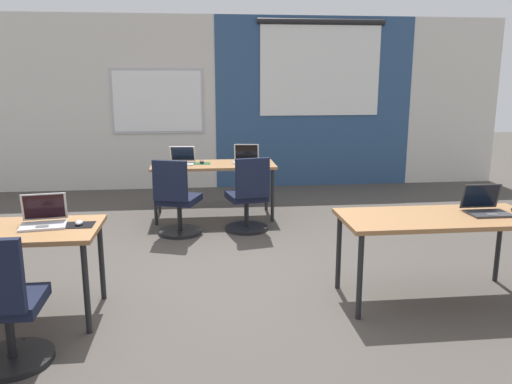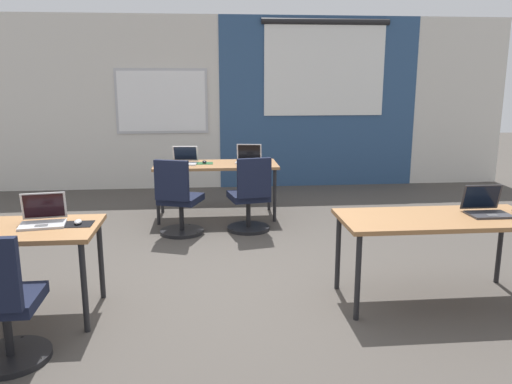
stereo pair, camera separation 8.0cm
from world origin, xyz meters
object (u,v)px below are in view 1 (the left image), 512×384
(desk_near_right, at_px, (438,223))
(laptop_near_right_end, at_px, (486,207))
(laptop_near_left_inner, at_px, (44,219))
(mouse_far_left, at_px, (202,162))
(laptop_far_right, at_px, (246,159))
(desk_far_center, at_px, (213,168))
(chair_far_right, at_px, (248,201))
(chair_far_left, at_px, (177,204))
(chair_near_left_inner, at_px, (4,314))
(laptop_far_left, at_px, (182,160))
(mouse_near_left_inner, at_px, (79,223))

(desk_near_right, height_order, laptop_near_right_end, laptop_near_right_end)
(desk_near_right, height_order, laptop_near_left_inner, laptop_near_left_inner)
(mouse_far_left, xyz_separation_m, laptop_far_right, (0.58, 0.03, 0.03))
(desk_far_center, bearing_deg, desk_near_right, -57.99)
(laptop_far_right, bearing_deg, laptop_near_right_end, -49.35)
(desk_near_right, bearing_deg, chair_far_right, 122.97)
(desk_far_center, xyz_separation_m, chair_far_right, (0.39, -0.70, -0.28))
(chair_far_left, height_order, chair_far_right, same)
(desk_near_right, xyz_separation_m, desk_far_center, (-1.75, 2.80, 0.00))
(chair_near_left_inner, bearing_deg, laptop_near_left_inner, -94.93)
(mouse_far_left, bearing_deg, laptop_near_left_inner, -113.96)
(chair_near_left_inner, relative_size, laptop_far_right, 2.50)
(laptop_near_left_inner, distance_m, laptop_near_right_end, 3.55)
(chair_near_left_inner, height_order, chair_far_left, same)
(laptop_near_left_inner, distance_m, chair_far_left, 2.20)
(desk_far_center, height_order, laptop_far_left, laptop_far_left)
(mouse_near_left_inner, bearing_deg, laptop_near_right_end, -0.06)
(chair_far_left, bearing_deg, mouse_far_left, -91.33)
(desk_far_center, bearing_deg, chair_far_left, -120.65)
(laptop_near_left_inner, distance_m, mouse_far_left, 3.01)
(mouse_near_left_inner, distance_m, laptop_far_right, 3.21)
(mouse_near_left_inner, distance_m, chair_far_right, 2.57)
(desk_near_right, height_order, laptop_far_right, laptop_far_right)
(desk_near_right, xyz_separation_m, laptop_far_right, (-1.31, 2.86, 0.11))
(chair_far_left, relative_size, chair_far_right, 1.00)
(laptop_far_left, relative_size, mouse_far_left, 3.52)
(chair_far_right, bearing_deg, laptop_far_left, -53.98)
(laptop_near_right_end, bearing_deg, chair_far_left, 143.12)
(mouse_near_left_inner, relative_size, mouse_far_left, 1.02)
(mouse_near_left_inner, bearing_deg, chair_near_left_inner, -112.54)
(mouse_near_left_inner, height_order, chair_far_left, chair_far_left)
(mouse_near_left_inner, height_order, laptop_near_right_end, laptop_near_right_end)
(laptop_near_right_end, relative_size, mouse_far_left, 3.22)
(desk_near_right, xyz_separation_m, mouse_near_left_inner, (-2.86, 0.04, 0.08))
(laptop_far_left, bearing_deg, desk_far_center, 1.43)
(laptop_near_left_inner, height_order, chair_far_left, laptop_near_left_inner)
(laptop_near_left_inner, bearing_deg, chair_far_right, 40.35)
(mouse_far_left, bearing_deg, chair_near_left_inner, -109.78)
(laptop_near_left_inner, height_order, chair_far_right, laptop_near_left_inner)
(desk_near_right, bearing_deg, laptop_near_left_inner, 178.65)
(chair_far_left, height_order, laptop_far_right, laptop_far_right)
(chair_near_left_inner, distance_m, laptop_far_right, 4.05)
(desk_near_right, bearing_deg, laptop_far_right, 114.70)
(laptop_near_right_end, bearing_deg, mouse_near_left_inner, -179.80)
(chair_far_right, bearing_deg, desk_near_right, 111.59)
(mouse_near_left_inner, bearing_deg, laptop_near_left_inner, 173.80)
(desk_near_right, height_order, mouse_far_left, mouse_far_left)
(desk_far_center, height_order, laptop_near_left_inner, laptop_near_left_inner)
(mouse_near_left_inner, relative_size, laptop_far_left, 0.29)
(mouse_near_left_inner, bearing_deg, chair_far_left, 71.84)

